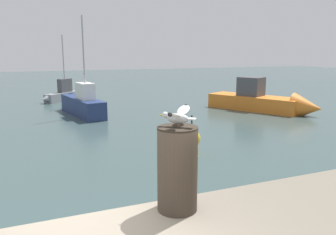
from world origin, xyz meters
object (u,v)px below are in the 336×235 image
(boat_grey, at_px, (61,94))
(boat_navy, at_px, (81,103))
(boat_orange, at_px, (267,102))
(seagull, at_px, (177,116))
(mooring_post, at_px, (177,169))
(channel_buoy, at_px, (191,142))

(boat_grey, bearing_deg, boat_navy, -84.61)
(boat_orange, bearing_deg, boat_grey, 140.15)
(seagull, xyz_separation_m, boat_orange, (10.88, 12.06, -2.09))
(seagull, distance_m, boat_grey, 20.72)
(mooring_post, distance_m, boat_navy, 15.30)
(boat_navy, bearing_deg, mooring_post, -94.40)
(boat_grey, distance_m, channel_buoy, 14.61)
(mooring_post, height_order, channel_buoy, mooring_post)
(mooring_post, bearing_deg, channel_buoy, 62.20)
(mooring_post, relative_size, boat_navy, 0.17)
(boat_grey, bearing_deg, mooring_post, -91.82)
(seagull, bearing_deg, channel_buoy, 62.16)
(mooring_post, bearing_deg, seagull, 138.14)
(channel_buoy, bearing_deg, seagull, -117.84)
(boat_navy, distance_m, channel_buoy, 9.20)
(seagull, relative_size, channel_buoy, 0.36)
(boat_navy, distance_m, boat_orange, 10.20)
(channel_buoy, bearing_deg, mooring_post, -117.80)
(mooring_post, distance_m, boat_orange, 16.32)
(boat_grey, distance_m, boat_orange, 13.32)
(boat_navy, xyz_separation_m, boat_grey, (-0.51, 5.42, -0.09))
(mooring_post, distance_m, boat_grey, 20.67)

